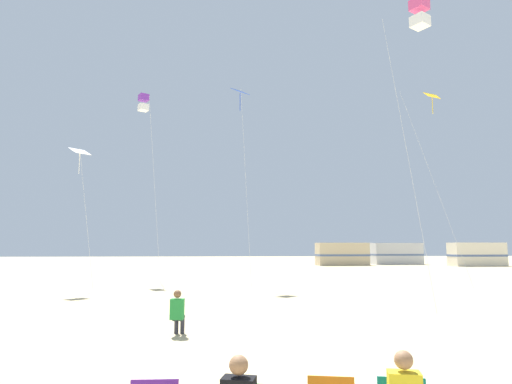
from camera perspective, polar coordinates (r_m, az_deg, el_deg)
ground at (r=8.00m, az=1.85°, el=-23.62°), size 200.00×200.00×0.00m
kite_flyer_standing at (r=11.85m, az=-10.19°, el=-15.09°), size 0.37×0.53×1.16m
kite_box_rainbow at (r=20.01m, az=20.58°, el=20.93°), size 1.74×1.91×12.15m
kite_box_violet at (r=31.41m, az=-14.47°, el=11.18°), size 1.79×1.98×12.65m
kite_diamond_white at (r=24.86m, az=-21.99°, el=4.36°), size 1.56×1.56×7.48m
kite_diamond_blue at (r=27.00m, az=-2.03°, el=11.89°), size 1.32×1.32×11.85m
kite_diamond_gold at (r=30.51m, az=22.03°, el=10.62°), size 3.01×3.01×12.13m
rv_van_tan at (r=56.20m, az=11.19°, el=-7.97°), size 6.54×2.64×2.80m
rv_van_silver at (r=61.19m, az=17.90°, el=-7.68°), size 6.47×2.43×2.80m
rv_van_cream at (r=59.42m, az=26.88°, el=-7.28°), size 6.50×2.51×2.80m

